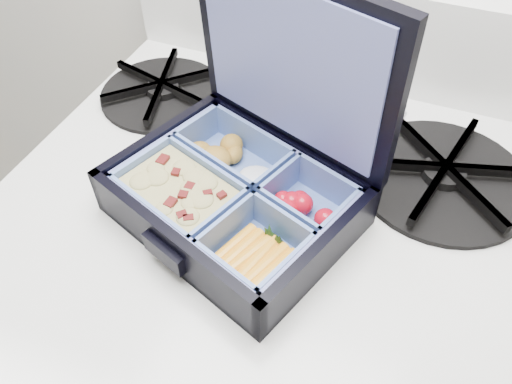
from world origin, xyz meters
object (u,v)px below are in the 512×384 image
at_px(bento_box, 234,198).
at_px(fork, 357,153).
at_px(burner_grate, 444,171).
at_px(stove, 265,364).

xyz_separation_m(bento_box, fork, (0.10, 0.14, -0.02)).
distance_m(burner_grate, fork, 0.10).
height_order(stove, burner_grate, burner_grate).
xyz_separation_m(stove, bento_box, (-0.03, -0.04, 0.46)).
xyz_separation_m(stove, fork, (0.07, 0.10, 0.44)).
relative_size(stove, bento_box, 3.79).
bearing_deg(stove, burner_grate, 29.20).
distance_m(stove, burner_grate, 0.49).
height_order(stove, bento_box, bento_box).
bearing_deg(bento_box, stove, 77.23).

